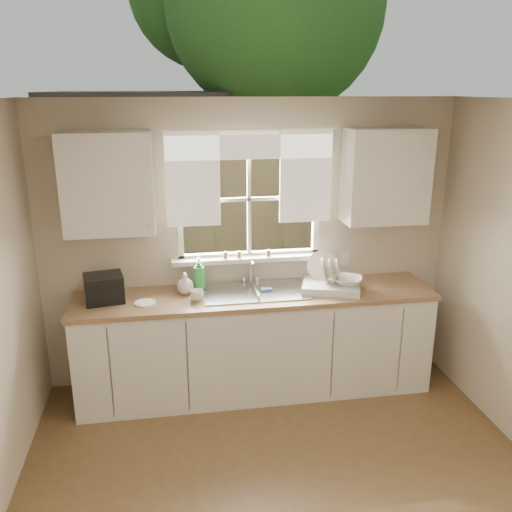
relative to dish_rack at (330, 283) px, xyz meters
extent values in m
cube|color=beige|center=(-0.65, 0.34, -0.40)|extent=(3.60, 0.02, 1.15)
cube|color=beige|center=(-0.65, 0.34, 1.35)|extent=(3.60, 0.02, 0.35)
cube|color=beige|center=(-1.85, 0.34, 0.68)|extent=(1.20, 0.02, 1.00)
cube|color=beige|center=(0.55, 0.34, 0.68)|extent=(1.20, 0.02, 1.00)
cube|color=silver|center=(-0.65, -1.66, 1.53)|extent=(3.60, 4.00, 0.02)
cube|color=white|center=(-0.65, 0.36, 0.18)|extent=(1.30, 0.06, 0.05)
cube|color=white|center=(-0.65, 0.36, 1.18)|extent=(1.30, 0.06, 0.05)
cube|color=white|center=(-1.25, 0.36, 0.68)|extent=(0.05, 0.06, 1.05)
cube|color=white|center=(-0.05, 0.36, 0.68)|extent=(0.05, 0.06, 1.05)
cube|color=white|center=(-0.65, 0.36, 0.68)|extent=(0.03, 0.04, 1.00)
cube|color=white|center=(-0.65, 0.36, 0.68)|extent=(1.20, 0.04, 0.03)
cube|color=white|center=(-0.65, 0.30, 0.16)|extent=(1.38, 0.14, 0.04)
cylinder|color=white|center=(-0.65, 0.28, 1.28)|extent=(1.50, 0.02, 0.02)
cube|color=white|center=(-1.13, 0.29, 0.88)|extent=(0.45, 0.02, 0.80)
cube|color=white|center=(-0.17, 0.29, 0.88)|extent=(0.45, 0.02, 0.80)
cube|color=white|center=(-0.65, 0.29, 1.13)|extent=(1.40, 0.02, 0.20)
cube|color=silver|center=(-0.65, 0.02, -0.54)|extent=(3.00, 0.62, 0.87)
cube|color=olive|center=(-0.65, 0.02, -0.08)|extent=(3.04, 0.65, 0.04)
cube|color=silver|center=(-1.80, 0.16, 0.88)|extent=(0.70, 0.33, 0.80)
cube|color=silver|center=(0.50, 0.16, 0.88)|extent=(0.70, 0.33, 0.80)
cube|color=beige|center=(0.23, 0.32, 0.11)|extent=(0.08, 0.01, 0.12)
cylinder|color=brown|center=(-0.87, 0.28, 0.21)|extent=(0.04, 0.04, 0.06)
cylinder|color=brown|center=(-0.75, 0.28, 0.21)|extent=(0.04, 0.04, 0.06)
cylinder|color=brown|center=(-0.49, 0.28, 0.21)|extent=(0.04, 0.04, 0.06)
cube|color=#335421|center=(-0.65, 5.34, -0.99)|extent=(20.00, 10.00, 0.02)
cube|color=olive|center=(-0.65, 3.34, -0.07)|extent=(8.00, 0.10, 1.80)
cube|color=maroon|center=(-1.85, 6.84, 0.13)|extent=(3.00, 3.00, 2.20)
cube|color=black|center=(-1.85, 6.84, 1.38)|extent=(3.20, 3.20, 0.30)
cylinder|color=#423021|center=(0.75, 6.34, 0.63)|extent=(0.36, 0.36, 3.20)
sphere|color=#214716|center=(0.75, 6.34, 3.03)|extent=(4.00, 4.00, 4.00)
cube|color=#B7B7BC|center=(-0.65, 0.05, -0.14)|extent=(0.84, 0.46, 0.18)
cube|color=#B7B7BC|center=(-0.65, 0.05, -0.06)|extent=(0.88, 0.50, 0.01)
cube|color=#B7B7BC|center=(-0.65, 0.05, -0.08)|extent=(0.02, 0.41, 0.14)
cylinder|color=silver|center=(-0.65, 0.30, 0.05)|extent=(0.03, 0.03, 0.22)
cylinder|color=silver|center=(-0.65, 0.22, 0.16)|extent=(0.02, 0.18, 0.02)
sphere|color=silver|center=(-0.71, 0.30, -0.03)|extent=(0.05, 0.05, 0.05)
sphere|color=silver|center=(-0.59, 0.30, -0.03)|extent=(0.05, 0.05, 0.05)
cube|color=silver|center=(0.00, -0.01, -0.03)|extent=(0.57, 0.49, 0.06)
cylinder|color=white|center=(-0.05, 0.11, 0.12)|extent=(0.27, 0.15, 0.25)
cylinder|color=white|center=(-0.05, 0.01, 0.11)|extent=(0.13, 0.23, 0.22)
cylinder|color=white|center=(0.00, -0.01, 0.11)|extent=(0.13, 0.23, 0.22)
cylinder|color=white|center=(0.06, -0.03, 0.11)|extent=(0.13, 0.23, 0.22)
imported|color=white|center=(0.13, -0.05, 0.03)|extent=(0.33, 0.33, 0.06)
imported|color=green|center=(-1.11, 0.17, 0.08)|extent=(0.13, 0.14, 0.29)
imported|color=#306BB6|center=(-1.11, 0.19, 0.02)|extent=(0.10, 0.10, 0.17)
imported|color=beige|center=(-1.23, 0.11, 0.03)|extent=(0.15, 0.15, 0.18)
cylinder|color=white|center=(-1.56, -0.06, -0.06)|extent=(0.17, 0.17, 0.01)
imported|color=silver|center=(-1.15, -0.06, -0.02)|extent=(0.15, 0.15, 0.09)
cube|color=black|center=(-1.89, 0.05, 0.05)|extent=(0.34, 0.31, 0.22)
camera|label=1|loc=(-1.34, -4.19, 1.60)|focal=38.00mm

